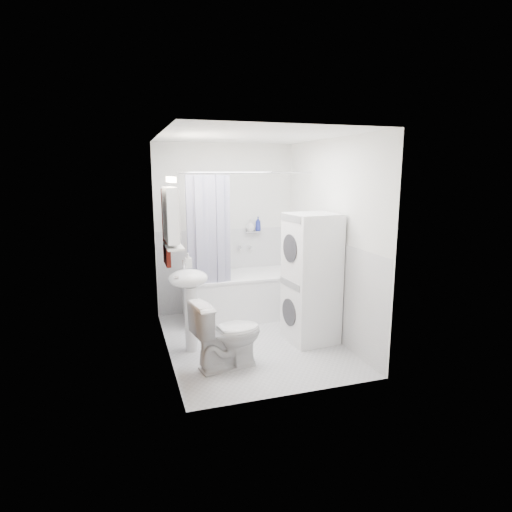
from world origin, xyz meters
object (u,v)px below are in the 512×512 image
object	(u,v)px
bathtub	(242,293)
toilet	(227,334)
sink	(189,291)
washer_dryer	(311,278)

from	to	relation	value
bathtub	toilet	xyz separation A→B (m)	(-0.59, -1.48, 0.02)
bathtub	sink	world-z (taller)	sink
washer_dryer	toilet	distance (m)	1.27
bathtub	toilet	distance (m)	1.60
bathtub	sink	bearing A→B (deg)	-133.23
bathtub	washer_dryer	bearing A→B (deg)	-63.33
bathtub	washer_dryer	xyz separation A→B (m)	(0.54, -1.08, 0.43)
bathtub	sink	distance (m)	1.35
bathtub	sink	size ratio (longest dim) A/B	1.54
bathtub	washer_dryer	distance (m)	1.28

